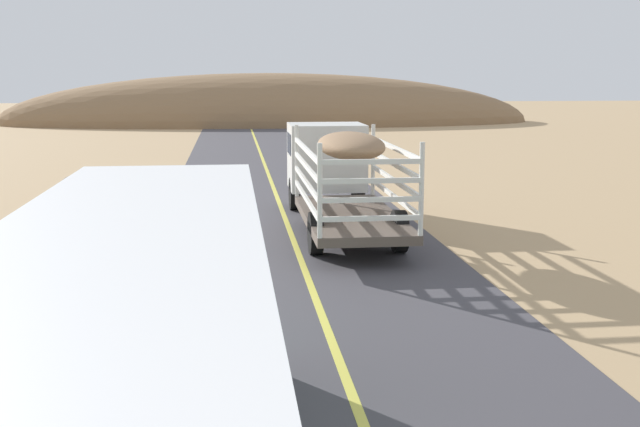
% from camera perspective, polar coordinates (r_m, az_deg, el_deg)
% --- Properties ---
extents(livestock_truck, '(2.53, 9.70, 3.02)m').
position_cam_1_polar(livestock_truck, '(24.35, 1.08, 3.57)').
color(livestock_truck, silver).
rests_on(livestock_truck, road_surface).
extents(bus, '(2.54, 10.00, 3.21)m').
position_cam_1_polar(bus, '(7.65, -13.58, -12.04)').
color(bus, '#2D8C66').
rests_on(bus, road_surface).
extents(boulder_near_shoulder, '(1.00, 1.14, 0.86)m').
position_cam_1_polar(boulder_near_shoulder, '(30.46, -17.51, 1.86)').
color(boulder_near_shoulder, '#756656').
rests_on(boulder_near_shoulder, ground).
extents(distant_hill, '(49.43, 16.47, 9.19)m').
position_cam_1_polar(distant_hill, '(73.73, -3.76, 6.61)').
color(distant_hill, olive).
rests_on(distant_hill, ground).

